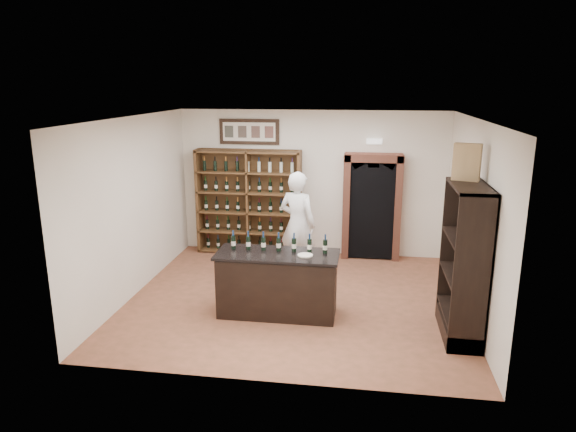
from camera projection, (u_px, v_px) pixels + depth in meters
The scene contains 21 objects.
floor at pixel (295, 299), 8.64m from camera, with size 5.50×5.50×0.00m, color #9A543D.
ceiling at pixel (296, 118), 7.88m from camera, with size 5.50×5.50×0.00m, color white.
wall_back at pixel (312, 183), 10.65m from camera, with size 5.50×0.04×3.00m, color white.
wall_left at pixel (134, 207), 8.65m from camera, with size 0.04×5.00×3.00m, color white.
wall_right at pixel (473, 219), 7.87m from camera, with size 0.04×5.00×3.00m, color white.
wine_shelf at pixel (249, 202), 10.78m from camera, with size 2.20×0.38×2.20m.
framed_picture at pixel (249, 132), 10.54m from camera, with size 1.25×0.04×0.52m, color black.
arched_doorway at pixel (372, 204), 10.40m from camera, with size 1.17×0.35×2.17m.
emergency_light at pixel (374, 141), 10.17m from camera, with size 0.30×0.10×0.10m, color white.
tasting_counter at pixel (278, 284), 7.97m from camera, with size 1.88×0.78×1.00m.
counter_bottle_0 at pixel (233, 242), 8.03m from camera, with size 0.07×0.07×0.30m.
counter_bottle_1 at pixel (248, 243), 7.99m from camera, with size 0.07×0.07×0.30m.
counter_bottle_2 at pixel (263, 244), 7.96m from camera, with size 0.07×0.07×0.30m.
counter_bottle_3 at pixel (279, 244), 7.92m from camera, with size 0.07×0.07×0.30m.
counter_bottle_4 at pixel (294, 245), 7.89m from camera, with size 0.07×0.07×0.30m.
counter_bottle_5 at pixel (309, 246), 7.86m from camera, with size 0.07×0.07×0.30m.
counter_bottle_6 at pixel (325, 246), 7.82m from camera, with size 0.07×0.07×0.30m.
side_cabinet at pixel (464, 286), 7.22m from camera, with size 0.48×1.20×2.20m.
shopkeeper at pixel (298, 224), 9.47m from camera, with size 0.72×0.47×1.98m, color white.
plate at pixel (305, 255), 7.72m from camera, with size 0.23×0.23×0.02m, color silver.
wine_crate at pixel (467, 162), 7.12m from camera, with size 0.37×0.15×0.52m, color #A68057.
Camera 1 is at (1.06, -7.94, 3.53)m, focal length 32.00 mm.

